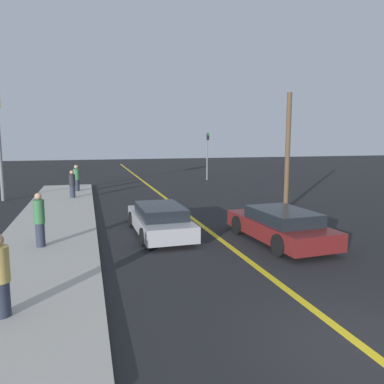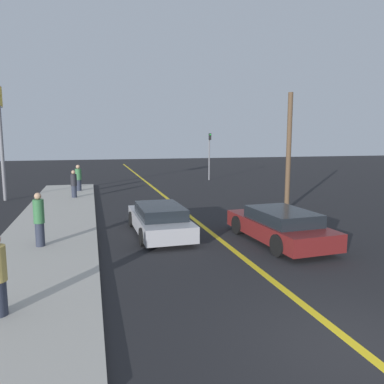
{
  "view_description": "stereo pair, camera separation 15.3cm",
  "coord_description": "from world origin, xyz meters",
  "px_view_note": "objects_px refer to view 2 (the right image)",
  "views": [
    {
      "loc": [
        -4.49,
        -4.78,
        3.59
      ],
      "look_at": [
        -0.46,
        9.53,
        1.44
      ],
      "focal_mm": 35.0,
      "sensor_mm": 36.0,
      "label": 1
    },
    {
      "loc": [
        -4.34,
        -4.82,
        3.59
      ],
      "look_at": [
        -0.46,
        9.53,
        1.44
      ],
      "focal_mm": 35.0,
      "sensor_mm": 36.0,
      "label": 2
    }
  ],
  "objects_px": {
    "utility_pole": "(289,152)",
    "traffic_light": "(209,152)",
    "pedestrian_far_standing": "(74,184)",
    "car_ahead_center": "(159,219)",
    "car_near_right_lane": "(279,226)",
    "pedestrian_mid_group": "(39,219)",
    "pedestrian_by_sign": "(78,178)"
  },
  "relations": [
    {
      "from": "utility_pole",
      "to": "pedestrian_far_standing",
      "type": "bearing_deg",
      "value": 150.19
    },
    {
      "from": "car_ahead_center",
      "to": "traffic_light",
      "type": "distance_m",
      "value": 18.53
    },
    {
      "from": "car_ahead_center",
      "to": "utility_pole",
      "type": "relative_size",
      "value": 0.81
    },
    {
      "from": "traffic_light",
      "to": "car_ahead_center",
      "type": "bearing_deg",
      "value": -113.57
    },
    {
      "from": "pedestrian_far_standing",
      "to": "pedestrian_by_sign",
      "type": "height_order",
      "value": "pedestrian_by_sign"
    },
    {
      "from": "car_near_right_lane",
      "to": "utility_pole",
      "type": "bearing_deg",
      "value": 55.07
    },
    {
      "from": "pedestrian_mid_group",
      "to": "utility_pole",
      "type": "distance_m",
      "value": 12.07
    },
    {
      "from": "pedestrian_far_standing",
      "to": "utility_pole",
      "type": "xyz_separation_m",
      "value": [
        10.51,
        -6.02,
        1.97
      ]
    },
    {
      "from": "pedestrian_mid_group",
      "to": "utility_pole",
      "type": "relative_size",
      "value": 0.3
    },
    {
      "from": "utility_pole",
      "to": "car_near_right_lane",
      "type": "bearing_deg",
      "value": -121.53
    },
    {
      "from": "pedestrian_mid_group",
      "to": "utility_pole",
      "type": "bearing_deg",
      "value": 20.43
    },
    {
      "from": "car_ahead_center",
      "to": "pedestrian_by_sign",
      "type": "relative_size",
      "value": 2.72
    },
    {
      "from": "pedestrian_by_sign",
      "to": "pedestrian_far_standing",
      "type": "bearing_deg",
      "value": -93.55
    },
    {
      "from": "pedestrian_far_standing",
      "to": "traffic_light",
      "type": "bearing_deg",
      "value": 35.57
    },
    {
      "from": "car_near_right_lane",
      "to": "utility_pole",
      "type": "height_order",
      "value": "utility_pole"
    },
    {
      "from": "car_near_right_lane",
      "to": "pedestrian_mid_group",
      "type": "relative_size",
      "value": 2.7
    },
    {
      "from": "car_near_right_lane",
      "to": "pedestrian_by_sign",
      "type": "height_order",
      "value": "pedestrian_by_sign"
    },
    {
      "from": "car_ahead_center",
      "to": "utility_pole",
      "type": "height_order",
      "value": "utility_pole"
    },
    {
      "from": "pedestrian_mid_group",
      "to": "pedestrian_far_standing",
      "type": "xyz_separation_m",
      "value": [
        0.65,
        10.18,
        -0.08
      ]
    },
    {
      "from": "car_near_right_lane",
      "to": "traffic_light",
      "type": "height_order",
      "value": "traffic_light"
    },
    {
      "from": "pedestrian_mid_group",
      "to": "pedestrian_far_standing",
      "type": "height_order",
      "value": "pedestrian_mid_group"
    },
    {
      "from": "pedestrian_far_standing",
      "to": "utility_pole",
      "type": "bearing_deg",
      "value": -29.81
    },
    {
      "from": "car_ahead_center",
      "to": "pedestrian_by_sign",
      "type": "bearing_deg",
      "value": 103.89
    },
    {
      "from": "pedestrian_far_standing",
      "to": "pedestrian_mid_group",
      "type": "bearing_deg",
      "value": -93.67
    },
    {
      "from": "traffic_light",
      "to": "utility_pole",
      "type": "relative_size",
      "value": 0.69
    },
    {
      "from": "traffic_light",
      "to": "utility_pole",
      "type": "bearing_deg",
      "value": -91.16
    },
    {
      "from": "pedestrian_mid_group",
      "to": "pedestrian_far_standing",
      "type": "relative_size",
      "value": 1.09
    },
    {
      "from": "utility_pole",
      "to": "traffic_light",
      "type": "bearing_deg",
      "value": 88.84
    },
    {
      "from": "car_ahead_center",
      "to": "pedestrian_mid_group",
      "type": "relative_size",
      "value": 2.67
    },
    {
      "from": "car_ahead_center",
      "to": "utility_pole",
      "type": "distance_m",
      "value": 8.11
    },
    {
      "from": "car_ahead_center",
      "to": "pedestrian_by_sign",
      "type": "xyz_separation_m",
      "value": [
        -3.24,
        12.07,
        0.42
      ]
    },
    {
      "from": "car_near_right_lane",
      "to": "car_ahead_center",
      "type": "relative_size",
      "value": 1.01
    }
  ]
}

